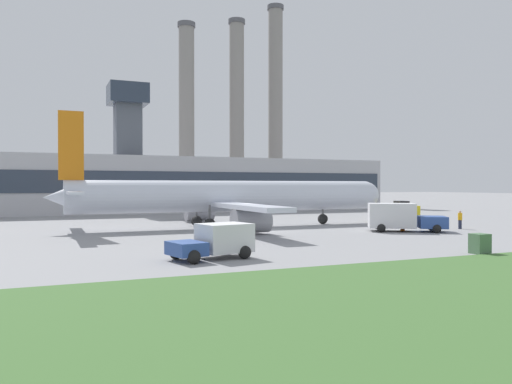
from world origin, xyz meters
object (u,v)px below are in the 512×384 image
baggage_truck (401,217)px  fuel_truck (216,241)px  ground_crew_person (460,220)px  airplane (228,198)px  pushback_tug (401,212)px

baggage_truck → fuel_truck: bearing=-155.4°
fuel_truck → ground_crew_person: 26.92m
airplane → ground_crew_person: (18.30, -9.66, -1.90)m
airplane → pushback_tug: bearing=-2.4°
airplane → pushback_tug: (19.12, -0.80, -1.73)m
airplane → pushback_tug: airplane is taller
airplane → ground_crew_person: size_ratio=19.73×
fuel_truck → ground_crew_person: fuel_truck is taller
pushback_tug → ground_crew_person: size_ratio=2.19×
airplane → fuel_truck: size_ratio=6.94×
fuel_truck → ground_crew_person: (25.51, 8.59, -0.07)m
airplane → baggage_truck: (11.91, -9.51, -1.57)m
fuel_truck → pushback_tug: bearing=33.5°
baggage_truck → fuel_truck: (-19.12, -8.74, -0.26)m
airplane → baggage_truck: size_ratio=4.91×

